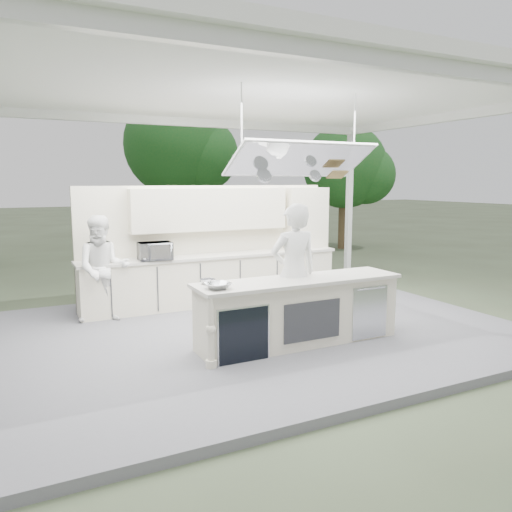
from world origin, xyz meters
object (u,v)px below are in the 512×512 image
demo_island (298,311)px  head_chef (294,272)px  sous_chef (103,269)px  back_counter (214,278)px

demo_island → head_chef: bearing=77.6°
demo_island → head_chef: head_chef is taller
demo_island → sous_chef: sous_chef is taller
demo_island → sous_chef: (-2.30, 2.46, 0.41)m
head_chef → demo_island: bearing=81.0°
demo_island → head_chef: 0.58m
demo_island → sous_chef: 3.39m
head_chef → sous_chef: size_ratio=1.13×
demo_island → back_counter: same height
head_chef → sous_chef: 3.25m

